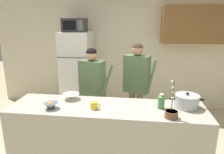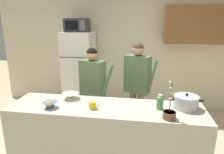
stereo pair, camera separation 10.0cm
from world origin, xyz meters
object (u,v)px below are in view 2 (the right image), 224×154
object	(u,v)px
cooking_pot	(186,102)
empty_bowl	(71,96)
bottle_near_edge	(160,102)
person_by_sink	(137,79)
coffee_mug	(93,105)
microwave	(77,25)
person_near_pot	(93,84)
bread_bowl	(50,104)
potted_orchid	(169,113)
refrigerator	(80,72)

from	to	relation	value
cooking_pot	empty_bowl	bearing A→B (deg)	176.84
bottle_near_edge	cooking_pot	bearing A→B (deg)	12.18
empty_bowl	person_by_sink	bearing A→B (deg)	39.17
coffee_mug	bottle_near_edge	bearing A→B (deg)	8.71
microwave	person_near_pot	bearing A→B (deg)	-61.67
person_near_pot	person_by_sink	world-z (taller)	person_by_sink
bread_bowl	potted_orchid	world-z (taller)	potted_orchid
refrigerator	coffee_mug	bearing A→B (deg)	-67.66
coffee_mug	empty_bowl	bearing A→B (deg)	144.06
refrigerator	microwave	world-z (taller)	microwave
empty_bowl	potted_orchid	world-z (taller)	potted_orchid
microwave	empty_bowl	size ratio (longest dim) A/B	2.03
bottle_near_edge	potted_orchid	distance (m)	0.28
bread_bowl	person_near_pot	bearing A→B (deg)	68.42
refrigerator	microwave	bearing A→B (deg)	-89.93
cooking_pot	empty_bowl	distance (m)	1.57
empty_bowl	bottle_near_edge	bearing A→B (deg)	-7.27
refrigerator	bread_bowl	bearing A→B (deg)	-82.82
cooking_pot	bottle_near_edge	bearing A→B (deg)	-167.82
person_by_sink	cooking_pot	xyz separation A→B (m)	(0.65, -0.84, -0.03)
coffee_mug	empty_bowl	xyz separation A→B (m)	(-0.40, 0.29, -0.00)
person_by_sink	coffee_mug	world-z (taller)	person_by_sink
coffee_mug	microwave	bearing A→B (deg)	112.57
potted_orchid	empty_bowl	bearing A→B (deg)	162.60
microwave	cooking_pot	xyz separation A→B (m)	(1.97, -1.72, -0.91)
empty_bowl	coffee_mug	bearing A→B (deg)	-35.94
person_near_pot	potted_orchid	size ratio (longest dim) A/B	3.49
person_near_pot	potted_orchid	xyz separation A→B (m)	(1.13, -0.94, -0.00)
person_near_pot	potted_orchid	bearing A→B (deg)	-39.73
microwave	person_by_sink	size ratio (longest dim) A/B	0.29
microwave	person_near_pot	size ratio (longest dim) A/B	0.30
person_near_pot	person_by_sink	size ratio (longest dim) A/B	0.96
person_near_pot	coffee_mug	distance (m)	0.84
refrigerator	person_by_sink	world-z (taller)	refrigerator
microwave	bread_bowl	bearing A→B (deg)	-82.74
refrigerator	cooking_pot	bearing A→B (deg)	-41.47
person_by_sink	bottle_near_edge	bearing A→B (deg)	-70.59
person_by_sink	potted_orchid	distance (m)	1.24
person_near_pot	bread_bowl	world-z (taller)	person_near_pot
bread_bowl	empty_bowl	xyz separation A→B (m)	(0.15, 0.35, -0.01)
person_near_pot	cooking_pot	world-z (taller)	person_near_pot
microwave	bottle_near_edge	size ratio (longest dim) A/B	2.48
person_by_sink	empty_bowl	world-z (taller)	person_by_sink
person_near_pot	bread_bowl	size ratio (longest dim) A/B	8.56
bottle_near_edge	bread_bowl	bearing A→B (deg)	-172.21
coffee_mug	person_by_sink	bearing A→B (deg)	63.20
microwave	coffee_mug	world-z (taller)	microwave
person_near_pot	empty_bowl	world-z (taller)	person_near_pot
person_by_sink	microwave	bearing A→B (deg)	146.18
microwave	potted_orchid	world-z (taller)	microwave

